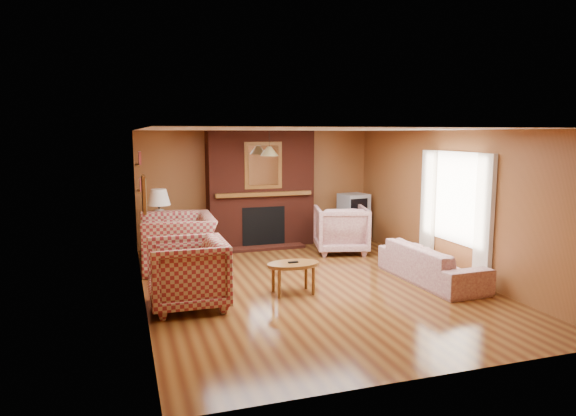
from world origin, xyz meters
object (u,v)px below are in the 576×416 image
object	(u,v)px
table_lamp	(159,206)
floral_armchair	(341,229)
coffee_table	(293,267)
crt_tv	(354,205)
plaid_armchair	(187,273)
plaid_loveseat	(178,242)
tv_stand	(353,229)
side_table	(160,243)
fireplace	(260,190)
floral_sofa	(432,263)

from	to	relation	value
table_lamp	floral_armchair	bearing A→B (deg)	-9.35
coffee_table	crt_tv	world-z (taller)	crt_tv
table_lamp	coffee_table	bearing A→B (deg)	-58.64
plaid_armchair	floral_armchair	distance (m)	4.06
floral_armchair	crt_tv	distance (m)	1.20
plaid_loveseat	table_lamp	bearing A→B (deg)	-159.30
plaid_loveseat	coffee_table	world-z (taller)	plaid_loveseat
floral_armchair	table_lamp	xyz separation A→B (m)	(-3.45, 0.57, 0.54)
floral_armchair	tv_stand	xyz separation A→B (m)	(0.70, 0.92, -0.19)
coffee_table	side_table	bearing A→B (deg)	121.36
floral_armchair	fireplace	bearing A→B (deg)	-24.59
coffee_table	tv_stand	size ratio (longest dim) A/B	1.45
coffee_table	fireplace	bearing A→B (deg)	83.18
plaid_armchair	tv_stand	distance (m)	5.18
coffee_table	tv_stand	xyz separation A→B (m)	(2.45, 3.14, -0.13)
floral_sofa	plaid_loveseat	bearing A→B (deg)	58.38
floral_sofa	table_lamp	size ratio (longest dim) A/B	2.83
side_table	table_lamp	world-z (taller)	table_lamp
floral_armchair	coffee_table	world-z (taller)	floral_armchair
plaid_loveseat	floral_sofa	distance (m)	4.32
floral_armchair	table_lamp	size ratio (longest dim) A/B	1.44
floral_sofa	table_lamp	distance (m)	4.98
floral_sofa	crt_tv	size ratio (longest dim) A/B	3.23
tv_stand	plaid_loveseat	bearing A→B (deg)	-168.53
fireplace	floral_sofa	xyz separation A→B (m)	(1.90, -3.42, -0.89)
fireplace	plaid_armchair	size ratio (longest dim) A/B	2.31
fireplace	crt_tv	distance (m)	2.10
table_lamp	tv_stand	size ratio (longest dim) A/B	1.32
fireplace	plaid_loveseat	xyz separation A→B (m)	(-1.85, -1.29, -0.72)
fireplace	floral_sofa	distance (m)	4.01
fireplace	side_table	distance (m)	2.34
fireplace	coffee_table	distance (m)	3.44
fireplace	floral_armchair	size ratio (longest dim) A/B	2.36
plaid_armchair	tv_stand	size ratio (longest dim) A/B	1.94
crt_tv	tv_stand	bearing A→B (deg)	90.00
side_table	fireplace	bearing A→B (deg)	14.29
plaid_armchair	floral_sofa	world-z (taller)	plaid_armchair
coffee_table	side_table	world-z (taller)	side_table
fireplace	side_table	size ratio (longest dim) A/B	3.93
coffee_table	tv_stand	distance (m)	3.99
fireplace	floral_armchair	xyz separation A→B (m)	(1.35, -1.10, -0.72)
floral_armchair	side_table	size ratio (longest dim) A/B	1.66
fireplace	tv_stand	xyz separation A→B (m)	(2.05, -0.18, -0.91)
plaid_loveseat	crt_tv	size ratio (longest dim) A/B	2.29
plaid_loveseat	tv_stand	size ratio (longest dim) A/B	2.65
plaid_loveseat	tv_stand	world-z (taller)	plaid_loveseat
plaid_armchair	side_table	size ratio (longest dim) A/B	1.70
side_table	coffee_table	bearing A→B (deg)	-58.64
crt_tv	side_table	bearing A→B (deg)	-175.26
plaid_loveseat	plaid_armchair	world-z (taller)	plaid_armchair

